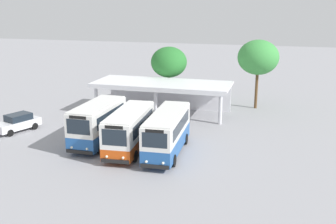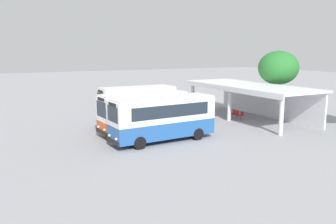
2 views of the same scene
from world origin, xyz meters
TOP-DOWN VIEW (x-y plane):
  - ground_plane at (0.00, 0.00)m, footprint 180.00×180.00m
  - city_bus_nearest_orange at (-3.00, 2.91)m, footprint 2.47×6.93m
  - city_bus_second_in_row at (0.09, 2.20)m, footprint 2.78×7.62m
  - city_bus_middle_cream at (3.19, 2.35)m, footprint 2.64×8.17m
  - parked_car_flank at (-11.80, 4.13)m, footprint 3.12×4.51m
  - terminal_canopy at (-0.66, 14.48)m, footprint 14.57×5.68m
  - waiting_chair_end_by_column at (-1.47, 12.69)m, footprint 0.45×0.45m
  - waiting_chair_second_from_end at (-0.87, 12.57)m, footprint 0.45×0.45m
  - waiting_chair_middle_seat at (-0.28, 12.71)m, footprint 0.45×0.45m
  - roadside_tree_behind_canopy at (-1.14, 18.18)m, footprint 4.17×4.17m
  - roadside_tree_east_of_canopy at (8.90, 18.84)m, footprint 4.52×4.52m

SIDE VIEW (x-z plane):
  - ground_plane at x=0.00m, z-range 0.00..0.00m
  - waiting_chair_end_by_column at x=-1.47m, z-range 0.09..0.95m
  - waiting_chair_second_from_end at x=-0.87m, z-range 0.09..0.95m
  - waiting_chair_middle_seat at x=-0.28m, z-range 0.09..0.95m
  - parked_car_flank at x=-11.80m, z-range 0.02..1.64m
  - city_bus_second_in_row at x=0.09m, z-range 0.17..3.48m
  - city_bus_middle_cream at x=3.19m, z-range 0.17..3.52m
  - city_bus_nearest_orange at x=-3.00m, z-range 0.17..3.67m
  - terminal_canopy at x=-0.66m, z-range 0.96..4.36m
  - roadside_tree_behind_canopy at x=-1.14m, z-range 1.57..8.28m
  - roadside_tree_east_of_canopy at x=8.90m, z-range 1.91..9.60m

